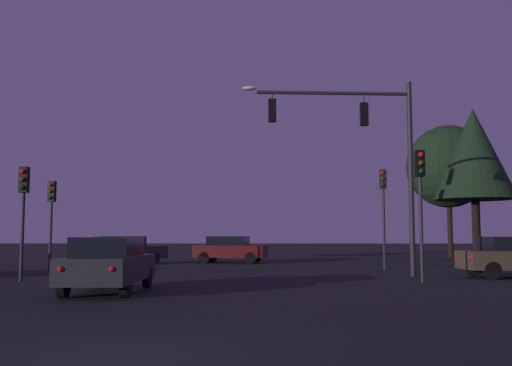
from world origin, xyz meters
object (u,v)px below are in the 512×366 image
Objects in this scene: tree_left_far at (474,154)px; tree_center_horizon at (448,167)px; traffic_light_median at (383,199)px; car_far_lane at (230,249)px; traffic_light_corner_left at (23,199)px; traffic_light_corner_right at (420,188)px; car_parked_lot at (122,250)px; traffic_signal_mast_arm at (364,140)px; car_nearside_lane at (109,263)px; traffic_light_far_side at (51,207)px.

tree_center_horizon is (2.09, 11.54, 0.68)m from tree_left_far.
traffic_light_median reaches higher than car_far_lane.
traffic_light_corner_left is 13.63m from traffic_light_corner_right.
tree_center_horizon is (7.75, 22.67, 3.38)m from traffic_light_corner_right.
traffic_signal_mast_arm is at bearing -37.90° from car_parked_lot.
traffic_signal_mast_arm is at bearing -108.72° from traffic_light_median.
car_nearside_lane is at bearing -141.04° from traffic_signal_mast_arm.
car_parked_lot is (1.33, 6.95, -1.99)m from traffic_light_far_side.
tree_center_horizon is at bearing 30.06° from car_far_lane.
tree_center_horizon is (15.20, 8.80, 5.74)m from car_far_lane.
traffic_signal_mast_arm reaches higher than traffic_light_median.
tree_left_far is at bearing 29.95° from traffic_light_corner_left.
traffic_light_corner_right is (1.43, -2.80, -2.12)m from traffic_signal_mast_arm.
car_far_lane is (-6.03, 11.06, -4.48)m from traffic_signal_mast_arm.
traffic_light_corner_right is at bearing -91.09° from traffic_light_median.
tree_center_horizon is (7.60, 15.24, 3.26)m from traffic_light_median.
traffic_signal_mast_arm is at bearing -9.62° from traffic_light_far_side.
traffic_signal_mast_arm is 5.28m from traffic_light_median.
tree_center_horizon reaches higher than traffic_light_median.
traffic_light_corner_left is at bearing 137.25° from car_nearside_lane.
car_nearside_lane is (4.08, -3.77, -2.01)m from traffic_light_corner_left.
tree_left_far reaches higher than car_parked_lot.
traffic_light_median is 1.19× the size of traffic_light_far_side.
car_parked_lot is at bearing -152.98° from tree_center_horizon.
car_parked_lot is (-11.79, 9.18, -4.48)m from traffic_signal_mast_arm.
tree_center_horizon is at bearing 63.48° from traffic_light_median.
traffic_light_corner_left is 0.41× the size of tree_center_horizon.
car_parked_lot is at bearing 142.10° from traffic_signal_mast_arm.
traffic_light_corner_left is 0.91× the size of car_far_lane.
tree_center_horizon reaches higher than car_nearside_lane.
tree_left_far is at bearing 49.61° from traffic_signal_mast_arm.
tree_left_far reaches higher than traffic_light_corner_left.
traffic_light_far_side is (-13.12, 2.22, -2.49)m from traffic_signal_mast_arm.
tree_center_horizon reaches higher than car_far_lane.
traffic_light_corner_right is at bearing -42.19° from car_parked_lot.
traffic_light_corner_right reaches higher than car_parked_lot.
tree_left_far is at bearing -11.83° from car_far_lane.
traffic_light_median is 15.01m from car_nearside_lane.
traffic_light_median is 17.34m from tree_center_horizon.
traffic_light_corner_right is 1.00× the size of car_nearside_lane.
car_parked_lot is (-3.67, 15.74, 0.00)m from car_nearside_lane.
traffic_light_far_side is at bearing 160.93° from traffic_light_corner_right.
traffic_light_median reaches higher than traffic_light_corner_right.
traffic_light_corner_left is (-12.20, -2.79, -2.47)m from traffic_signal_mast_arm.
traffic_light_corner_right is at bearing 21.51° from car_nearside_lane.
traffic_light_median is at bearing -40.27° from car_far_lane.
car_far_lane is 0.52× the size of tree_left_far.
traffic_light_corner_right is 0.54× the size of tree_left_far.
car_nearside_lane is (-8.12, -6.56, -4.48)m from traffic_signal_mast_arm.
traffic_light_median reaches higher than car_nearside_lane.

